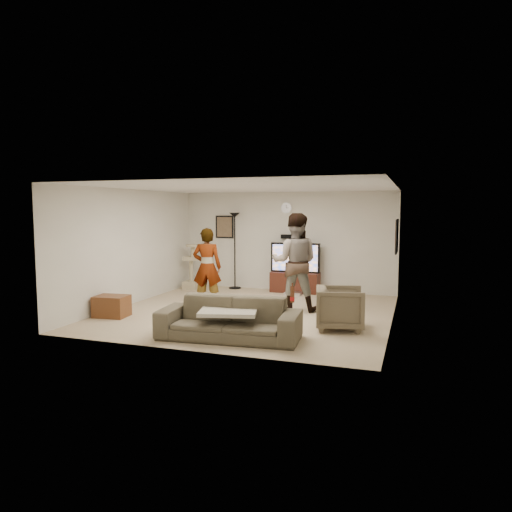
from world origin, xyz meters
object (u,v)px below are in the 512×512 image
(beer_bottle, at_px, (292,294))
(armchair, at_px, (340,308))
(cat_tree, at_px, (191,266))
(person_right, at_px, (295,262))
(tv_stand, at_px, (295,282))
(floor_lamp, at_px, (235,251))
(sofa, at_px, (229,318))
(side_table, at_px, (112,306))
(tv, at_px, (295,258))
(person_left, at_px, (207,267))

(beer_bottle, xyz_separation_m, armchair, (0.54, 1.19, -0.42))
(cat_tree, xyz_separation_m, person_right, (3.20, -1.70, 0.41))
(tv_stand, height_order, floor_lamp, floor_lamp)
(sofa, xyz_separation_m, side_table, (-2.74, 0.70, -0.12))
(tv, relative_size, person_right, 0.62)
(tv_stand, height_order, tv, tv)
(tv_stand, distance_m, beer_bottle, 4.62)
(beer_bottle, bearing_deg, side_table, 169.45)
(tv, relative_size, sofa, 0.55)
(person_left, bearing_deg, sofa, 107.99)
(tv_stand, distance_m, tv, 0.62)
(floor_lamp, bearing_deg, tv_stand, -1.58)
(person_left, height_order, side_table, person_left)
(person_right, bearing_deg, beer_bottle, 93.82)
(sofa, distance_m, armchair, 1.98)
(floor_lamp, bearing_deg, beer_bottle, -58.95)
(tv_stand, distance_m, sofa, 4.46)
(person_left, distance_m, side_table, 2.12)
(cat_tree, distance_m, person_left, 2.30)
(cat_tree, xyz_separation_m, person_left, (1.32, -1.86, 0.25))
(person_right, xyz_separation_m, armchair, (1.11, -1.21, -0.63))
(beer_bottle, relative_size, side_table, 0.41)
(tv_stand, bearing_deg, tv, 0.00)
(beer_bottle, bearing_deg, tv, 103.62)
(person_right, relative_size, side_table, 3.25)
(sofa, height_order, armchair, armchair)
(floor_lamp, distance_m, cat_tree, 1.21)
(tv, height_order, floor_lamp, floor_lamp)
(tv, distance_m, beer_bottle, 4.59)
(tv, height_order, side_table, tv)
(cat_tree, height_order, person_left, person_left)
(person_right, bearing_deg, cat_tree, -37.50)
(tv_stand, bearing_deg, person_right, -76.09)
(person_left, bearing_deg, floor_lamp, -97.88)
(tv_stand, distance_m, armchair, 3.66)
(side_table, bearing_deg, floor_lamp, 74.43)
(tv, xyz_separation_m, floor_lamp, (-1.63, 0.04, 0.12))
(person_left, height_order, beer_bottle, person_left)
(side_table, bearing_deg, person_left, 49.10)
(tv_stand, relative_size, person_right, 0.60)
(floor_lamp, height_order, armchair, floor_lamp)
(armchair, bearing_deg, sofa, 115.07)
(tv_stand, height_order, armchair, armchair)
(cat_tree, relative_size, side_table, 1.91)
(person_right, bearing_deg, tv, -85.64)
(cat_tree, relative_size, person_left, 0.70)
(tv, height_order, beer_bottle, tv)
(tv_stand, distance_m, side_table, 4.62)
(cat_tree, relative_size, sofa, 0.52)
(tv, bearing_deg, person_left, -121.54)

